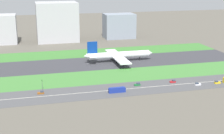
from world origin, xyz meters
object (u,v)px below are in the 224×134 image
object	(u,v)px
airliner	(118,55)
car_4	(137,84)
fuel_tank_west	(56,28)
car_0	(217,82)
car_3	(198,84)
bus_0	(117,90)
hangar_building	(57,22)
car_1	(41,93)
traffic_light	(42,84)
car_5	(173,81)
office_tower	(119,26)

from	to	relation	value
airliner	car_4	size ratio (longest dim) A/B	14.77
car_4	fuel_tank_west	world-z (taller)	fuel_tank_west
car_0	car_3	distance (m)	15.76
bus_0	car_3	bearing A→B (deg)	-180.00
car_3	fuel_tank_west	world-z (taller)	fuel_tank_west
car_4	hangar_building	world-z (taller)	hangar_building
car_1	traffic_light	world-z (taller)	traffic_light
traffic_light	hangar_building	distance (m)	177.03
car_0	car_3	xyz separation A→B (m)	(-15.76, 0.00, 0.00)
bus_0	car_1	bearing A→B (deg)	-11.42
car_0	airliner	bearing A→B (deg)	-55.49
car_0	car_4	distance (m)	58.55
car_0	car_1	xyz separation A→B (m)	(-125.11, 10.00, 0.00)
bus_0	car_5	bearing A→B (deg)	-167.58
airliner	car_5	xyz separation A→B (m)	(23.44, -68.00, -5.31)
airliner	car_4	distance (m)	68.33
car_5	fuel_tank_west	world-z (taller)	fuel_tank_west
car_5	traffic_light	bearing A→B (deg)	175.12
fuel_tank_west	airliner	bearing A→B (deg)	-75.21
office_tower	fuel_tank_west	world-z (taller)	office_tower
airliner	car_5	bearing A→B (deg)	-70.98
office_tower	fuel_tank_west	size ratio (longest dim) A/B	1.59
airliner	hangar_building	xyz separation A→B (m)	(-43.53, 114.00, 16.74)
car_3	hangar_building	size ratio (longest dim) A/B	0.09
car_3	airliner	bearing A→B (deg)	-64.11
airliner	car_4	bearing A→B (deg)	-93.42
hangar_building	car_4	bearing A→B (deg)	-77.76
car_3	bus_0	bearing A→B (deg)	0.00
traffic_light	hangar_building	size ratio (longest dim) A/B	0.15
car_1	car_4	bearing A→B (deg)	0.00
car_3	car_1	bearing A→B (deg)	-5.23
traffic_light	office_tower	xyz separation A→B (m)	(103.44, 174.01, 10.86)
car_4	airliner	bearing A→B (deg)	86.58
car_0	traffic_light	world-z (taller)	traffic_light
airliner	traffic_light	world-z (taller)	airliner
airliner	traffic_light	xyz separation A→B (m)	(-70.22, -60.01, -1.94)
car_4	bus_0	distance (m)	20.52
airliner	bus_0	size ratio (longest dim) A/B	5.60
airliner	car_3	size ratio (longest dim) A/B	14.77
car_5	office_tower	size ratio (longest dim) A/B	0.12
car_4	car_1	distance (m)	67.42
airliner	car_1	world-z (taller)	airliner
car_4	car_1	bearing A→B (deg)	180.00
car_5	hangar_building	size ratio (longest dim) A/B	0.09
car_1	fuel_tank_west	world-z (taller)	fuel_tank_west
car_1	car_5	size ratio (longest dim) A/B	1.00
car_0	car_1	world-z (taller)	same
car_3	car_4	bearing A→B (deg)	-13.42
car_0	office_tower	size ratio (longest dim) A/B	0.12
car_0	fuel_tank_west	bearing A→B (deg)	-68.03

